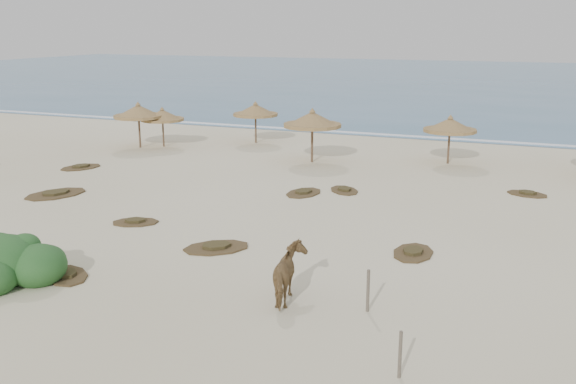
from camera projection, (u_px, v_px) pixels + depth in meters
name	position (u px, v px, depth m)	size (l,w,h in m)	color
ground	(184.00, 263.00, 19.86)	(160.00, 160.00, 0.00)	beige
ocean	(469.00, 80.00, 87.26)	(200.00, 100.00, 0.01)	#2D6488
foam_line	(383.00, 135.00, 43.23)	(70.00, 0.60, 0.01)	silver
palapa_0	(138.00, 112.00, 38.20)	(3.71, 3.71, 2.76)	brown
palapa_1	(162.00, 116.00, 38.56)	(3.40, 3.40, 2.42)	brown
palapa_2	(256.00, 111.00, 39.74)	(3.12, 3.12, 2.61)	brown
palapa_3	(312.00, 120.00, 34.03)	(4.08, 4.08, 2.91)	brown
palapa_4	(450.00, 126.00, 33.66)	(3.43, 3.43, 2.62)	brown
horse	(290.00, 275.00, 16.90)	(0.81, 1.78, 1.51)	olive
fence_post_near	(368.00, 291.00, 16.33)	(0.09, 0.09, 1.13)	#6C6151
fence_post_far	(400.00, 355.00, 13.24)	(0.08, 0.08, 1.05)	#6C6151
bush	(6.00, 263.00, 18.39)	(3.47, 3.06, 1.55)	#306129
scrub_1	(56.00, 194.00, 27.83)	(2.69, 3.17, 0.16)	brown
scrub_2	(135.00, 222.00, 23.84)	(2.05, 1.75, 0.16)	brown
scrub_3	(304.00, 193.00, 28.03)	(1.67, 2.23, 0.16)	brown
scrub_4	(413.00, 252.00, 20.61)	(1.27, 1.95, 0.16)	brown
scrub_6	(81.00, 167.00, 33.10)	(2.14, 2.50, 0.16)	brown
scrub_7	(344.00, 190.00, 28.45)	(1.96, 2.10, 0.16)	brown
scrub_9	(216.00, 247.00, 21.11)	(2.62, 2.52, 0.16)	brown
scrub_10	(527.00, 194.00, 27.84)	(1.98, 1.55, 0.16)	brown
scrub_11	(66.00, 275.00, 18.74)	(2.13, 2.01, 0.16)	brown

